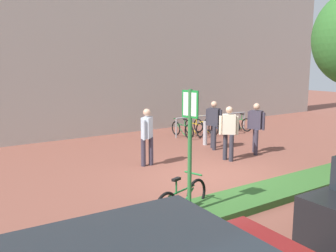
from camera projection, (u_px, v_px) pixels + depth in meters
ground_plane at (211, 176)px, 10.14m from camera, size 60.00×60.00×0.00m
building_facade at (94, 15)px, 15.47m from camera, size 28.00×1.20×10.00m
planter_strip at (289, 187)px, 9.01m from camera, size 7.00×1.10×0.16m
parking_sign_post at (190, 136)px, 7.05m from camera, size 0.13×0.35×2.57m
bike_at_sign at (182, 200)px, 7.41m from camera, size 1.62×0.59×0.86m
bike_rack_cluster at (212, 126)px, 16.19m from camera, size 3.76×1.71×0.83m
bollard_steel at (205, 133)px, 13.89m from camera, size 0.16×0.16×0.90m
person_shirt_blue at (229, 130)px, 11.59m from camera, size 0.49×0.44×1.72m
person_suited_dark at (256, 125)px, 12.49m from camera, size 0.39×0.58×1.72m
person_suited_navy at (214, 122)px, 13.15m from camera, size 0.39×0.56×1.72m
person_casual_tan at (147, 133)px, 11.01m from camera, size 0.49×0.44×1.72m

